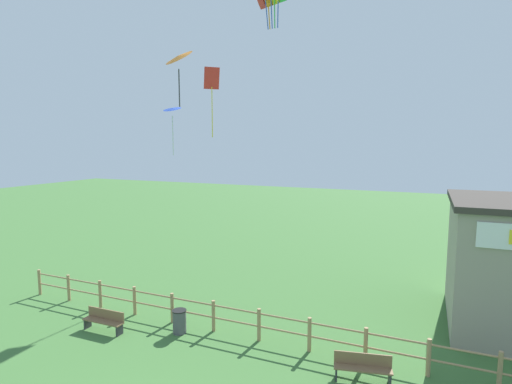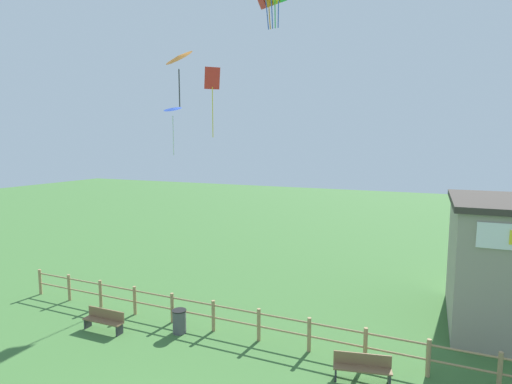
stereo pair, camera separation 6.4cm
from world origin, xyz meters
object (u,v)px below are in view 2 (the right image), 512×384
(park_bench_near_fence, at_px, (104,319))
(kite_blue_delta, at_px, (173,110))
(trash_bin, at_px, (179,321))
(kite_orange_delta, at_px, (179,58))
(park_bench_by_building, at_px, (362,367))
(kite_red_diamond, at_px, (212,87))

(park_bench_near_fence, bearing_deg, kite_blue_delta, 97.59)
(trash_bin, bearing_deg, kite_orange_delta, 118.55)
(park_bench_near_fence, xyz_separation_m, park_bench_by_building, (10.03, 0.65, 0.00))
(park_bench_by_building, distance_m, kite_blue_delta, 14.99)
(park_bench_near_fence, xyz_separation_m, kite_orange_delta, (1.90, 2.84, 10.56))
(trash_bin, bearing_deg, kite_blue_delta, 125.76)
(kite_red_diamond, bearing_deg, park_bench_near_fence, -87.49)
(trash_bin, distance_m, kite_red_diamond, 13.91)
(kite_red_diamond, bearing_deg, trash_bin, -69.13)
(park_bench_by_building, xyz_separation_m, kite_orange_delta, (-8.13, 2.19, 10.56))
(kite_orange_delta, distance_m, kite_blue_delta, 4.68)
(kite_orange_delta, height_order, kite_blue_delta, kite_orange_delta)
(park_bench_by_building, relative_size, kite_red_diamond, 0.45)
(kite_blue_delta, xyz_separation_m, kite_red_diamond, (0.40, 3.51, 1.66))
(park_bench_by_building, xyz_separation_m, trash_bin, (-7.16, 0.40, 0.01))
(park_bench_near_fence, bearing_deg, park_bench_by_building, 3.69)
(park_bench_near_fence, distance_m, kite_orange_delta, 11.10)
(park_bench_near_fence, xyz_separation_m, kite_blue_delta, (-0.82, 6.18, 8.74))
(park_bench_by_building, relative_size, trash_bin, 1.96)
(park_bench_by_building, height_order, kite_blue_delta, kite_blue_delta)
(park_bench_by_building, distance_m, trash_bin, 7.17)
(park_bench_near_fence, relative_size, kite_red_diamond, 0.44)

